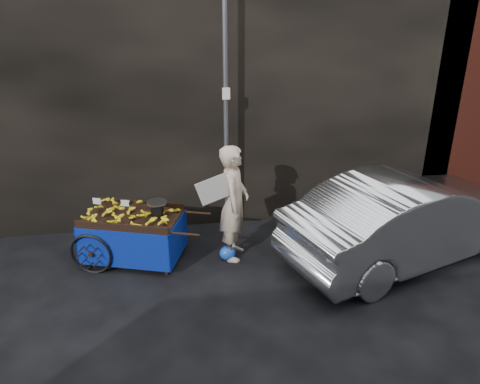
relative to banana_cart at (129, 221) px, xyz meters
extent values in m
plane|color=black|center=(1.28, -0.58, -0.65)|extent=(80.00, 80.00, 0.00)
cube|color=black|center=(0.28, 2.02, 1.85)|extent=(11.00, 2.00, 5.00)
cylinder|color=slate|center=(1.58, 0.72, 1.35)|extent=(0.08, 0.08, 4.00)
cube|color=white|center=(1.58, 0.67, 1.75)|extent=(0.12, 0.02, 0.18)
cube|color=black|center=(0.04, -0.01, 0.05)|extent=(1.61, 1.27, 0.05)
cube|color=black|center=(0.17, 0.38, 0.11)|extent=(1.34, 0.47, 0.09)
cube|color=black|center=(-0.09, -0.41, 0.11)|extent=(1.34, 0.47, 0.09)
cube|color=black|center=(0.52, -0.54, -0.30)|extent=(0.06, 0.06, 0.70)
cube|color=black|center=(0.74, 0.13, -0.30)|extent=(0.06, 0.06, 0.70)
cylinder|color=black|center=(0.81, -0.63, 0.05)|extent=(0.43, 0.17, 0.04)
cylinder|color=black|center=(1.03, 0.03, 0.05)|extent=(0.43, 0.17, 0.04)
torus|color=black|center=(-0.56, -0.32, -0.35)|extent=(0.64, 0.25, 0.66)
torus|color=black|center=(-0.27, 0.59, -0.35)|extent=(0.64, 0.25, 0.66)
cylinder|color=black|center=(-0.42, 0.14, -0.35)|extent=(0.35, 0.95, 0.04)
cube|color=#060D7F|center=(-0.10, -0.44, -0.25)|extent=(1.37, 0.46, 0.60)
cube|color=#060D7F|center=(0.18, 0.41, -0.25)|extent=(1.37, 0.46, 0.60)
cube|color=#060D7F|center=(-0.63, 0.21, -0.25)|extent=(0.30, 0.87, 0.60)
cube|color=#060D7F|center=(0.72, -0.24, -0.25)|extent=(0.30, 0.87, 0.60)
cube|color=black|center=(0.43, -0.10, 0.20)|extent=(0.19, 0.17, 0.14)
cylinder|color=silver|center=(0.43, -0.10, 0.32)|extent=(0.38, 0.38, 0.03)
cube|color=white|center=(-0.45, 0.04, 0.34)|extent=(0.12, 0.05, 0.10)
cube|color=white|center=(-0.03, -0.09, 0.34)|extent=(0.12, 0.05, 0.10)
imported|color=beige|center=(1.58, -0.15, 0.25)|extent=(0.59, 0.75, 1.82)
cube|color=silver|center=(1.28, -0.30, 0.57)|extent=(0.59, 0.06, 0.50)
ellipsoid|color=blue|center=(1.46, -0.26, -0.54)|extent=(0.25, 0.20, 0.23)
imported|color=silver|center=(4.23, -0.58, 0.02)|extent=(4.33, 2.70, 1.35)
camera|label=1|loc=(0.72, -6.52, 3.17)|focal=35.00mm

